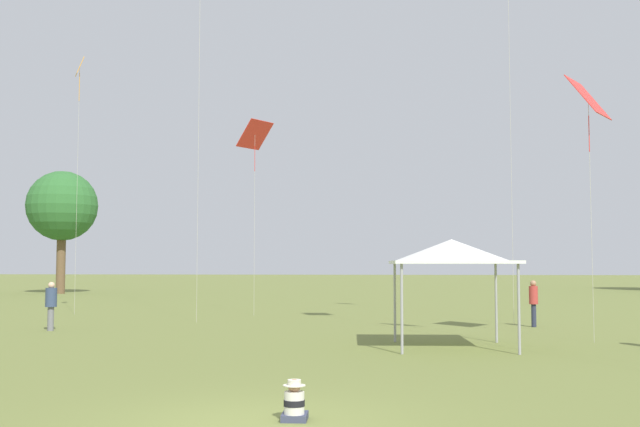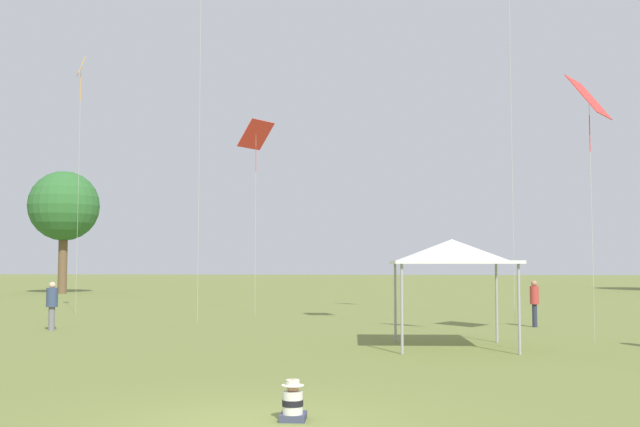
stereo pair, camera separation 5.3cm
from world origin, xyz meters
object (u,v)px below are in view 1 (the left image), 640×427
seated_toddler (294,403)px  person_standing_1 (51,302)px  kite_0 (255,137)px  kite_3 (588,100)px  person_standing_2 (533,299)px  canopy_tent (452,252)px  kite_2 (80,78)px  distant_tree_1 (62,207)px

seated_toddler → person_standing_1: 16.71m
kite_0 → kite_3: bearing=126.1°
person_standing_1 → kite_3: (16.97, -2.10, 5.95)m
kite_0 → person_standing_2: bearing=142.9°
canopy_tent → kite_3: size_ratio=0.44×
canopy_tent → kite_3: 6.21m
person_standing_2 → seated_toddler: bearing=-84.4°
kite_2 → kite_3: bearing=78.8°
distant_tree_1 → seated_toddler: bearing=-61.5°
kite_3 → person_standing_1: bearing=159.3°
person_standing_2 → canopy_tent: (-3.35, -6.97, 1.54)m
seated_toddler → kite_2: kite_2 is taller
canopy_tent → distant_tree_1: bearing=128.0°
kite_3 → canopy_tent: bearing=-170.8°
kite_2 → kite_3: 22.42m
kite_2 → kite_3: (19.69, -10.07, -3.69)m
seated_toddler → canopy_tent: 10.26m
person_standing_2 → kite_0: (-10.96, 4.98, 6.82)m
person_standing_1 → distant_tree_1: bearing=-143.1°
person_standing_2 → canopy_tent: 7.88m
person_standing_1 → kite_0: (5.30, 8.14, 6.85)m
kite_0 → person_standing_1: bearing=44.3°
seated_toddler → kite_0: (-4.70, 21.52, 7.56)m
person_standing_1 → canopy_tent: 13.55m
person_standing_2 → kite_2: bearing=-167.8°
kite_3 → distant_tree_1: (-30.76, 32.49, -0.32)m
person_standing_2 → kite_3: kite_3 is taller
canopy_tent → kite_0: (-7.61, 11.95, 5.28)m
seated_toddler → distant_tree_1: distant_tree_1 is taller
kite_3 → seated_toddler: bearing=-135.4°
person_standing_1 → kite_0: kite_0 is taller
seated_toddler → kite_0: kite_0 is taller
kite_0 → kite_2: 8.49m
distant_tree_1 → kite_0: bearing=-49.4°
person_standing_1 → person_standing_2: person_standing_2 is taller
person_standing_2 → person_standing_1: bearing=-142.6°
seated_toddler → distant_tree_1: 50.21m
canopy_tent → kite_2: kite_2 is taller
person_standing_2 → canopy_tent: size_ratio=0.49×
kite_3 → kite_2: bearing=139.3°
kite_0 → kite_3: (11.67, -10.24, -0.90)m
person_standing_1 → kite_3: kite_3 is taller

